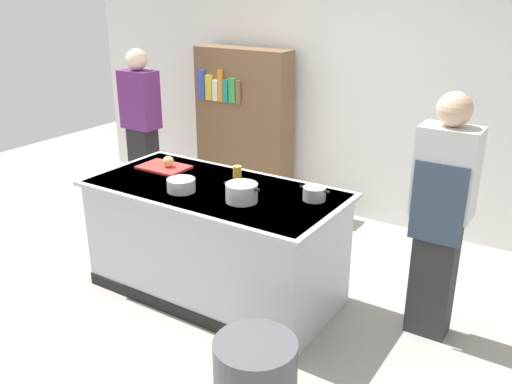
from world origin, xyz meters
The scene contains 13 objects.
ground_plane centered at (0.00, 0.00, 0.00)m, with size 10.00×10.00×0.00m, color #9E9991.
back_wall centered at (0.00, 2.10, 1.50)m, with size 6.40×0.12×3.00m, color white.
counter_island centered at (0.00, 0.00, 0.47)m, with size 1.98×0.98×0.90m.
cutting_board centered at (-0.62, 0.14, 0.91)m, with size 0.40×0.28×0.02m, color red.
onion centered at (-0.57, 0.14, 0.97)m, with size 0.09×0.09×0.09m, color tan.
stock_pot centered at (0.34, -0.12, 0.97)m, with size 0.29×0.23×0.13m.
sauce_pan centered at (0.75, 0.18, 0.95)m, with size 0.23×0.16×0.10m.
mixing_bowl centered at (-0.15, -0.19, 0.95)m, with size 0.21×0.21×0.10m, color #B7BABF.
juice_cup centered at (0.03, 0.27, 0.95)m, with size 0.07×0.07×0.10m, color yellow.
trash_bin centered at (1.00, -0.98, 0.25)m, with size 0.47×0.47×0.50m, color #4C4C51.
person_chef centered at (1.58, 0.39, 0.91)m, with size 0.38×0.25×1.72m.
person_guest centered at (-1.73, 1.04, 0.91)m, with size 0.38×0.24×1.72m.
bookshelf centered at (-0.95, 1.80, 0.85)m, with size 1.10×0.31×1.70m.
Camera 1 is at (2.37, -3.08, 2.34)m, focal length 38.65 mm.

